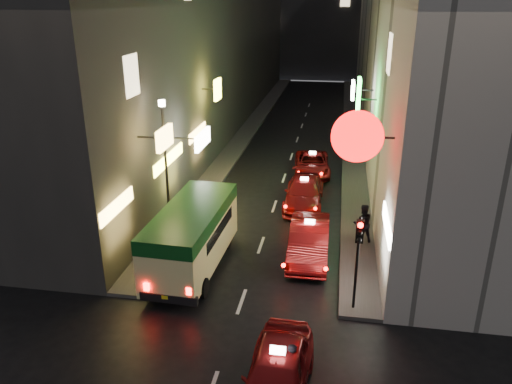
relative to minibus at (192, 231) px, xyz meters
The scene contains 13 objects.
building_left 25.21m from the minibus, 103.45° to the left, with size 7.60×52.00×18.00m.
building_right 26.69m from the minibus, 66.13° to the left, with size 8.14×52.00×18.00m.
sidewalk_left 23.60m from the minibus, 94.54° to the left, with size 1.50×52.00×0.15m, color #484543.
sidewalk_right 24.45m from the minibus, 74.21° to the left, with size 1.50×52.00×0.15m, color #484543.
minibus is the anchor object (origin of this frame).
taxi_near 7.76m from the minibus, 56.56° to the right, with size 2.46×5.58×1.92m.
taxi_second 4.96m from the minibus, 21.57° to the left, with size 2.40×5.67×1.96m.
taxi_third 8.42m from the minibus, 62.25° to the left, with size 2.13×5.16×1.81m.
taxi_far 13.25m from the minibus, 72.32° to the left, with size 2.33×4.84×1.66m.
pedestrian_crossing 7.69m from the minibus, 52.58° to the right, with size 0.57×0.37×1.74m, color black.
pedestrian_sidewalk 7.58m from the minibus, 25.82° to the left, with size 0.76×0.47×2.02m, color black.
traffic_light 6.78m from the minibus, 17.82° to the right, with size 0.26×0.43×3.50m.
lamp_post 3.68m from the minibus, 126.24° to the left, with size 0.28×0.28×6.22m.
Camera 1 is at (3.09, -6.67, 10.35)m, focal length 35.00 mm.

